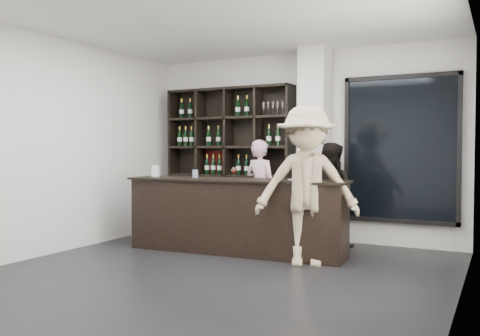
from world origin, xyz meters
The scene contains 12 objects.
floor centered at (0.00, 0.00, -0.01)m, with size 5.00×5.50×0.01m, color black.
wine_shelf centered at (-1.15, 2.57, 1.20)m, with size 2.20×0.35×2.40m, color black, non-canonical shape.
structural_column centered at (0.35, 2.47, 1.45)m, with size 0.40×0.40×2.90m, color silver.
glass_panel centered at (1.55, 2.69, 1.40)m, with size 1.60×0.08×2.10m.
tasting_counter centered at (-0.35, 1.28, 0.50)m, with size 3.05×0.64×1.00m.
taster_pink centered at (-0.50, 2.40, 0.77)m, with size 0.56×0.37×1.55m, color #ECB5C5.
taster_black centered at (0.66, 2.22, 0.75)m, with size 0.73×0.57×1.49m, color black.
customer centered at (0.75, 1.05, 0.96)m, with size 1.24×0.71×1.92m, color #9E896A.
wine_glass centered at (-0.33, 1.21, 1.09)m, with size 0.08×0.08×0.18m, color white, non-canonical shape.
spit_cup centered at (-0.98, 1.28, 1.06)m, with size 0.08×0.08×0.11m, color silver.
napkin_stack centered at (0.47, 1.33, 1.01)m, with size 0.10×0.10×0.02m, color white.
card_stand centered at (-1.65, 1.25, 1.08)m, with size 0.11×0.05×0.16m, color white.
Camera 1 is at (2.85, -4.72, 1.40)m, focal length 38.00 mm.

